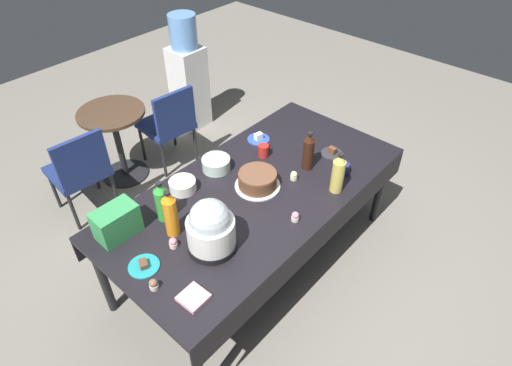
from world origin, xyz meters
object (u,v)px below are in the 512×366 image
(glass_salad_bowl, at_px, (216,164))
(maroon_chair_right, at_px, (169,122))
(slow_cooker, at_px, (211,228))
(soda_bottle_lime_soda, at_px, (162,202))
(ceramic_snack_bowl, at_px, (183,185))
(cupcake_lemon, at_px, (173,243))
(soda_bottle_ginger_ale, at_px, (338,174))
(maroon_chair_left, at_px, (80,169))
(soda_bottle_orange_juice, at_px, (171,214))
(soda_bottle_cola, at_px, (308,152))
(potluck_table, at_px, (256,195))
(cupcake_vanilla, at_px, (295,217))
(cupcake_berry, at_px, (154,284))
(soda_carton, at_px, (116,222))
(round_cafe_table, at_px, (116,132))
(coffee_mug_navy, at_px, (344,168))
(dessert_plate_charcoal, at_px, (332,152))
(cupcake_mint, at_px, (294,176))
(frosted_layer_cake, at_px, (258,180))
(dessert_plate_teal, at_px, (144,266))
(dessert_plate_cobalt, at_px, (258,138))
(coffee_mug_red, at_px, (264,150))
(water_cooler, at_px, (188,76))

(glass_salad_bowl, bearing_deg, maroon_chair_right, 68.93)
(slow_cooker, distance_m, soda_bottle_lime_soda, 0.41)
(glass_salad_bowl, xyz_separation_m, ceramic_snack_bowl, (-0.31, 0.01, -0.01))
(ceramic_snack_bowl, distance_m, cupcake_lemon, 0.51)
(soda_bottle_ginger_ale, distance_m, maroon_chair_left, 2.12)
(soda_bottle_orange_juice, height_order, soda_bottle_cola, soda_bottle_orange_juice)
(potluck_table, distance_m, cupcake_vanilla, 0.41)
(cupcake_berry, height_order, soda_carton, soda_carton)
(cupcake_lemon, relative_size, soda_bottle_ginger_ale, 0.22)
(round_cafe_table, bearing_deg, coffee_mug_navy, -73.80)
(cupcake_berry, xyz_separation_m, soda_bottle_lime_soda, (0.39, 0.38, 0.10))
(maroon_chair_left, bearing_deg, coffee_mug_navy, -58.77)
(potluck_table, relative_size, coffee_mug_navy, 18.37)
(cupcake_vanilla, distance_m, soda_bottle_ginger_ale, 0.43)
(dessert_plate_charcoal, height_order, coffee_mug_navy, coffee_mug_navy)
(cupcake_lemon, bearing_deg, coffee_mug_navy, -16.62)
(coffee_mug_navy, distance_m, maroon_chair_left, 2.14)
(ceramic_snack_bowl, distance_m, cupcake_mint, 0.78)
(frosted_layer_cake, distance_m, dessert_plate_teal, 0.96)
(maroon_chair_right, xyz_separation_m, round_cafe_table, (-0.44, 0.22, 0.01))
(dessert_plate_cobalt, bearing_deg, coffee_mug_red, -128.22)
(ceramic_snack_bowl, relative_size, dessert_plate_cobalt, 1.03)
(cupcake_vanilla, bearing_deg, ceramic_snack_bowl, 110.07)
(coffee_mug_red, bearing_deg, maroon_chair_right, 86.74)
(potluck_table, height_order, soda_bottle_lime_soda, soda_bottle_lime_soda)
(soda_bottle_cola, relative_size, coffee_mug_navy, 2.54)
(cupcake_lemon, xyz_separation_m, coffee_mug_red, (1.04, 0.19, 0.02))
(soda_carton, bearing_deg, soda_bottle_orange_juice, -45.89)
(slow_cooker, distance_m, maroon_chair_left, 1.66)
(dessert_plate_teal, bearing_deg, coffee_mug_red, 8.21)
(potluck_table, distance_m, cupcake_berry, 1.00)
(slow_cooker, bearing_deg, cupcake_mint, 1.62)
(cupcake_mint, distance_m, soda_bottle_lime_soda, 0.94)
(dessert_plate_teal, height_order, maroon_chair_left, maroon_chair_left)
(coffee_mug_navy, bearing_deg, round_cafe_table, 106.20)
(potluck_table, height_order, cupcake_lemon, cupcake_lemon)
(cupcake_mint, distance_m, coffee_mug_navy, 0.37)
(soda_bottle_orange_juice, bearing_deg, cupcake_berry, -144.85)
(round_cafe_table, xyz_separation_m, water_cooler, (1.08, 0.21, 0.09))
(water_cooler, bearing_deg, slow_cooker, -127.98)
(water_cooler, bearing_deg, frosted_layer_cake, -118.14)
(soda_bottle_lime_soda, relative_size, soda_carton, 1.13)
(water_cooler, bearing_deg, potluck_table, -118.60)
(potluck_table, bearing_deg, maroon_chair_left, 110.97)
(maroon_chair_right, bearing_deg, coffee_mug_red, -93.26)
(dessert_plate_cobalt, distance_m, soda_bottle_orange_juice, 1.14)
(cupcake_berry, xyz_separation_m, water_cooler, (2.01, 2.02, -0.19))
(slow_cooker, xyz_separation_m, maroon_chair_left, (0.01, 1.61, -0.42))
(cupcake_lemon, height_order, soda_bottle_cola, soda_bottle_cola)
(glass_salad_bowl, xyz_separation_m, water_cooler, (1.06, 1.53, -0.21))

